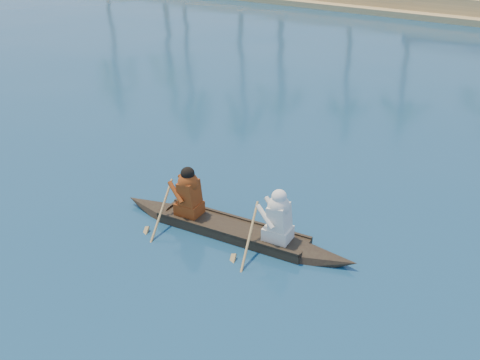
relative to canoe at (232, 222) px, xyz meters
The scene contains 1 object.
canoe is the anchor object (origin of this frame).
Camera 1 is at (-2.31, -11.36, 6.03)m, focal length 40.00 mm.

